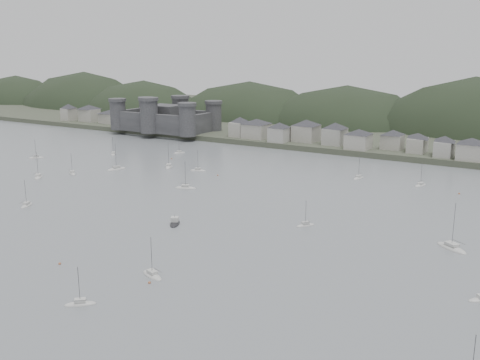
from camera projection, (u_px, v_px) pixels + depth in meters
The scene contains 9 objects.
ground at pixel (90, 260), 139.68m from camera, with size 900.00×900.00×0.00m, color slate.
far_shore_land at pixel (400, 125), 384.51m from camera, with size 900.00×250.00×3.00m, color #383D2D.
forested_ridge at pixel (395, 148), 363.78m from camera, with size 851.55×103.94×102.57m.
castle at pixel (165, 118), 347.13m from camera, with size 66.00×43.00×20.00m.
waterfront_town at pixel (442, 143), 264.51m from camera, with size 451.48×28.46×12.92m.
sailboat_lead at pixel (169, 167), 251.11m from camera, with size 7.06×9.34×12.43m.
moored_fleet at pixel (202, 202), 193.31m from camera, with size 241.57×157.32×14.06m.
motor_launch_far at pixel (175, 223), 168.72m from camera, with size 6.51×8.49×3.93m.
mooring_buoys at pixel (221, 208), 186.02m from camera, with size 158.66×126.78×0.70m.
Camera 1 is at (101.26, -91.74, 52.81)m, focal length 40.34 mm.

